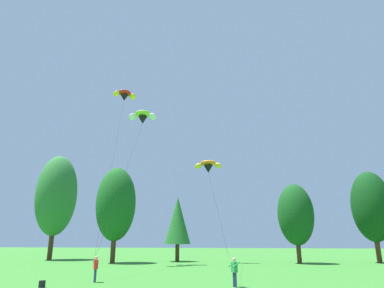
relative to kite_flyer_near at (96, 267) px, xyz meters
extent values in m
cylinder|color=#472D19|center=(-17.21, 23.61, 0.91)|extent=(0.67, 0.67, 3.80)
ellipsoid|color=#2D7033|center=(-17.21, 23.61, 8.21)|extent=(5.89, 5.89, 11.89)
cylinder|color=#472D19|center=(-5.85, 18.40, 0.50)|extent=(0.59, 0.59, 2.98)
ellipsoid|color=#19561E|center=(-5.85, 18.40, 6.23)|extent=(5.01, 5.01, 9.33)
cylinder|color=#472D19|center=(1.49, 22.45, 0.11)|extent=(0.52, 0.52, 2.20)
cone|color=#236628|center=(1.49, 22.45, 4.34)|extent=(3.46, 3.46, 6.26)
cylinder|color=#472D19|center=(16.75, 20.70, 0.21)|extent=(0.54, 0.54, 2.39)
ellipsoid|color=#144719|center=(16.75, 20.70, 4.82)|extent=(4.38, 4.38, 7.50)
cylinder|color=#472D19|center=(26.59, 22.82, 0.43)|extent=(0.58, 0.58, 2.84)
ellipsoid|color=#0F3D14|center=(26.59, 22.82, 5.89)|extent=(4.86, 4.86, 8.89)
cylinder|color=navy|center=(0.06, -0.08, -0.57)|extent=(0.18, 0.18, 0.84)
cylinder|color=navy|center=(-0.06, 0.08, -0.57)|extent=(0.18, 0.18, 0.84)
cube|color=red|center=(0.00, 0.00, 0.15)|extent=(0.41, 0.45, 0.60)
sphere|color=tan|center=(0.00, 0.00, 0.59)|extent=(0.22, 0.22, 0.22)
cylinder|color=red|center=(0.13, -0.20, 0.18)|extent=(0.21, 0.18, 0.57)
cylinder|color=red|center=(-0.13, 0.20, 0.18)|extent=(0.21, 0.18, 0.57)
cylinder|color=navy|center=(9.41, -1.13, -0.57)|extent=(0.18, 0.18, 0.84)
cylinder|color=navy|center=(9.30, -0.96, -0.57)|extent=(0.18, 0.18, 0.84)
cube|color=#2D8E47|center=(9.35, -1.04, 0.15)|extent=(0.41, 0.45, 0.60)
sphere|color=tan|center=(9.35, -1.04, 0.59)|extent=(0.22, 0.22, 0.22)
cylinder|color=#2D8E47|center=(9.49, -1.24, 0.31)|extent=(0.49, 0.36, 0.35)
cylinder|color=#2D8E47|center=(9.22, -0.84, 0.31)|extent=(0.49, 0.36, 0.35)
ellipsoid|color=red|center=(-4.12, 14.46, 19.79)|extent=(2.05, 1.92, 0.84)
ellipsoid|color=yellow|center=(-3.24, 15.04, 19.50)|extent=(1.25, 1.29, 0.99)
ellipsoid|color=yellow|center=(-5.00, 13.88, 19.50)|extent=(1.21, 1.26, 0.99)
cone|color=black|center=(-4.18, 14.55, 19.15)|extent=(1.31, 1.31, 0.81)
cylinder|color=black|center=(-2.17, 7.23, 9.47)|extent=(4.05, 14.67, 18.55)
ellipsoid|color=orange|center=(5.96, 20.12, 11.57)|extent=(2.09, 1.22, 0.97)
ellipsoid|color=yellow|center=(7.27, 20.13, 11.20)|extent=(1.26, 1.04, 1.17)
ellipsoid|color=yellow|center=(4.64, 20.11, 11.20)|extent=(1.25, 1.04, 1.17)
cone|color=black|center=(5.96, 20.22, 10.77)|extent=(1.18, 1.18, 1.01)
cylinder|color=black|center=(7.51, 9.49, 5.45)|extent=(3.12, 21.47, 9.64)
ellipsoid|color=#93D633|center=(-2.12, 16.13, 17.44)|extent=(2.19, 1.60, 1.13)
ellipsoid|color=white|center=(-0.84, 16.28, 17.08)|extent=(1.35, 1.28, 1.28)
ellipsoid|color=white|center=(-3.40, 15.99, 17.08)|extent=(1.21, 1.28, 1.28)
cone|color=black|center=(-2.14, 16.26, 16.65)|extent=(1.28, 1.28, 0.99)
cylinder|color=black|center=(-1.14, 8.08, 8.18)|extent=(2.00, 16.37, 15.96)
cube|color=black|center=(-2.08, -2.82, -0.79)|extent=(0.26, 0.33, 0.40)
camera|label=1|loc=(9.76, -22.67, 1.76)|focal=30.93mm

